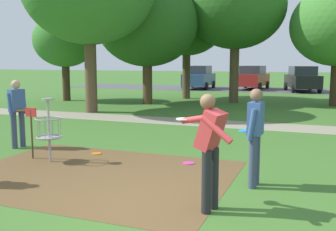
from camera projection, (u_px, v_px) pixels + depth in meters
The scene contains 17 objects.
ground_plane at pixel (162, 208), 5.81m from camera, with size 160.00×160.00×0.00m, color #3D6B28.
dirt_tee_pad at pixel (95, 174), 7.56m from camera, with size 5.17×3.93×0.01m, color brown.
disc_golf_basket at pixel (47, 127), 8.43m from camera, with size 0.98×0.58×1.39m.
player_throwing at pixel (210, 145), 5.58m from camera, with size 1.01×0.72×1.71m.
player_waiting_left at pixel (255, 132), 6.70m from camera, with size 0.41×0.48×1.71m.
player_waiting_right at pixel (17, 110), 9.76m from camera, with size 0.44×0.50×1.71m.
frisbee_by_tee at pixel (96, 154), 9.21m from camera, with size 0.23×0.23×0.02m, color orange.
frisbee_mid_grass at pixel (189, 163), 8.34m from camera, with size 0.26×0.26×0.02m, color #E53D99.
tree_near_left at pixel (236, 7), 20.26m from camera, with size 5.20×5.20×7.22m.
tree_near_right at pixel (187, 23), 22.48m from camera, with size 4.49×4.49×6.32m.
tree_mid_right at pixel (65, 41), 21.37m from camera, with size 3.42×3.42×4.78m.
tree_far_center at pixel (147, 23), 19.54m from camera, with size 5.13×5.13×6.27m.
parking_lot_strip at pixel (288, 90), 29.45m from camera, with size 36.00×6.00×0.01m, color #4C4C51.
parked_car_leftmost at pixel (199, 77), 31.14m from camera, with size 2.11×4.27×1.84m.
parked_car_center_left at pixel (253, 77), 30.64m from camera, with size 2.27×4.35×1.84m.
parked_car_center_right at pixel (302, 79), 28.28m from camera, with size 2.83×4.52×1.84m.
gravel_path at pixel (250, 125), 13.32m from camera, with size 40.00×1.65×0.00m, color gray.
Camera 1 is at (2.06, -5.17, 2.16)m, focal length 41.77 mm.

